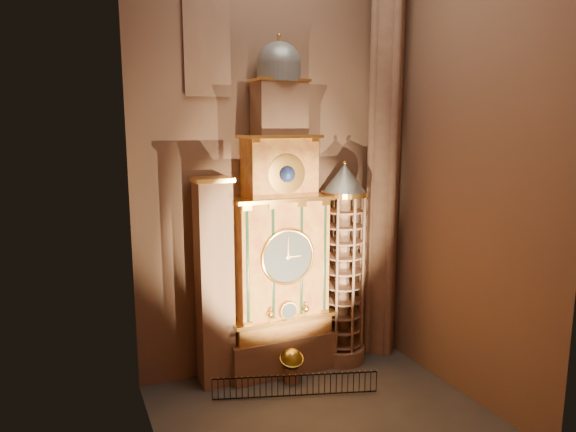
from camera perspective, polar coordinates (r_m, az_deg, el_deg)
name	(u,v)px	position (r m, az deg, el deg)	size (l,w,h in m)	color
floor	(325,418)	(24.05, 4.10, -21.49)	(14.00, 14.00, 0.00)	#383330
wall_back	(271,157)	(25.99, -1.85, 6.57)	(22.00, 22.00, 0.00)	brown
wall_left	(149,172)	(18.32, -15.23, 4.78)	(22.00, 22.00, 0.00)	brown
wall_right	(464,161)	(24.68, 19.02, 5.85)	(22.00, 22.00, 0.00)	brown
astronomical_clock	(280,245)	(25.67, -0.92, -3.23)	(5.60, 2.41, 16.70)	#8C634C
portrait_tower	(214,283)	(25.01, -8.18, -7.33)	(1.80, 1.60, 10.20)	#8C634C
stair_turret	(343,266)	(27.32, 6.11, -5.53)	(2.50, 2.50, 10.80)	#8C634C
gothic_pier	(384,155)	(28.02, 10.66, 6.65)	(2.04, 2.04, 22.00)	#8C634C
stained_glass_window	(207,38)	(25.15, -9.01, 18.91)	(2.20, 0.14, 5.20)	navy
celestial_globe	(292,362)	(26.32, 0.42, -15.93)	(1.41, 1.36, 1.75)	#8C634C
iron_railing	(295,386)	(25.24, 0.84, -18.34)	(7.36, 2.47, 1.06)	black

